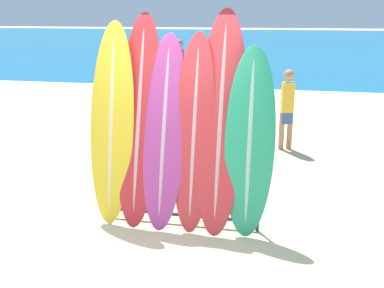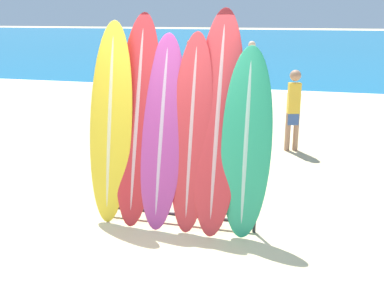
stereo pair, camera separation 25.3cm
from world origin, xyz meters
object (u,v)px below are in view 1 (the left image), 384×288
object	(u,v)px
surfboard_slot_2	(164,132)
surfboard_slot_3	(194,133)
surfboard_slot_5	(250,143)
surfboard_slot_4	(221,122)
person_near_water	(239,66)
surfboard_rack	(178,191)
person_mid_beach	(180,67)
surfboard_slot_1	(139,120)
person_far_left	(287,107)
surfboard_slot_0	(112,124)

from	to	relation	value
surfboard_slot_2	surfboard_slot_3	world-z (taller)	surfboard_slot_3
surfboard_slot_2	surfboard_slot_5	size ratio (longest dim) A/B	1.06
surfboard_slot_3	surfboard_slot_4	world-z (taller)	surfboard_slot_4
surfboard_slot_3	person_near_water	bearing A→B (deg)	92.89
surfboard_rack	surfboard_slot_3	bearing A→B (deg)	22.35
surfboard_slot_3	person_mid_beach	size ratio (longest dim) A/B	1.31
surfboard_slot_3	surfboard_slot_5	size ratio (longest dim) A/B	1.06
surfboard_slot_1	person_far_left	size ratio (longest dim) A/B	1.66
surfboard_slot_3	surfboard_slot_1	bearing A→B (deg)	176.47
person_mid_beach	surfboard_slot_3	bearing A→B (deg)	-70.89
surfboard_slot_3	person_mid_beach	bearing A→B (deg)	104.74
surfboard_slot_2	person_far_left	bearing A→B (deg)	67.54
surfboard_rack	surfboard_slot_1	bearing A→B (deg)	167.06
surfboard_rack	surfboard_slot_2	bearing A→B (deg)	157.77
surfboard_slot_5	person_mid_beach	world-z (taller)	surfboard_slot_5
surfboard_slot_1	person_near_water	bearing A→B (deg)	88.56
surfboard_slot_3	person_mid_beach	xyz separation A→B (m)	(-2.17, 8.25, -0.19)
surfboard_slot_1	surfboard_slot_5	distance (m)	1.37
surfboard_slot_3	surfboard_slot_4	distance (m)	0.34
surfboard_slot_0	surfboard_slot_4	xyz separation A→B (m)	(1.32, 0.07, 0.07)
surfboard_slot_2	person_mid_beach	distance (m)	8.44
person_near_water	surfboard_slot_5	bearing A→B (deg)	145.08
surfboard_slot_0	surfboard_slot_5	size ratio (longest dim) A/B	1.12
surfboard_slot_4	surfboard_slot_5	xyz separation A→B (m)	(0.36, -0.10, -0.21)
surfboard_rack	surfboard_slot_4	bearing A→B (deg)	14.61
surfboard_slot_2	person_near_water	world-z (taller)	surfboard_slot_2
surfboard_slot_2	person_mid_beach	xyz separation A→B (m)	(-1.80, 8.25, -0.18)
surfboard_slot_2	person_near_water	bearing A→B (deg)	90.62
surfboard_slot_4	surfboard_slot_5	world-z (taller)	surfboard_slot_4
surfboard_rack	surfboard_slot_5	size ratio (longest dim) A/B	0.91
surfboard_slot_5	surfboard_slot_0	bearing A→B (deg)	178.88
surfboard_rack	surfboard_slot_4	size ratio (longest dim) A/B	0.76
surfboard_slot_0	surfboard_slot_5	xyz separation A→B (m)	(1.68, -0.03, -0.13)
surfboard_slot_3	person_far_left	distance (m)	3.63
surfboard_slot_4	surfboard_slot_5	size ratio (longest dim) A/B	1.19
surfboard_rack	person_mid_beach	size ratio (longest dim) A/B	1.12
person_near_water	person_far_left	xyz separation A→B (m)	(1.53, -5.75, -0.09)
surfboard_slot_5	person_near_water	world-z (taller)	surfboard_slot_5
surfboard_slot_2	surfboard_slot_5	xyz separation A→B (m)	(1.02, -0.05, -0.06)
surfboard_slot_1	person_mid_beach	distance (m)	8.34
surfboard_slot_4	person_mid_beach	distance (m)	8.57
surfboard_slot_1	surfboard_slot_4	xyz separation A→B (m)	(1.00, 0.01, 0.03)
surfboard_slot_5	person_far_left	xyz separation A→B (m)	(0.40, 3.50, -0.26)
surfboard_slot_3	person_far_left	world-z (taller)	surfboard_slot_3
surfboard_rack	person_near_water	size ratio (longest dim) A/B	1.17
surfboard_rack	surfboard_slot_5	distance (m)	1.07
surfboard_slot_0	surfboard_slot_5	bearing A→B (deg)	-1.12
surfboard_slot_5	person_mid_beach	bearing A→B (deg)	108.82
surfboard_slot_1	surfboard_slot_2	bearing A→B (deg)	-7.41
person_near_water	surfboard_slot_4	bearing A→B (deg)	142.95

